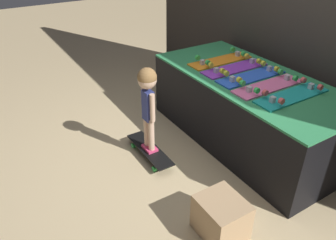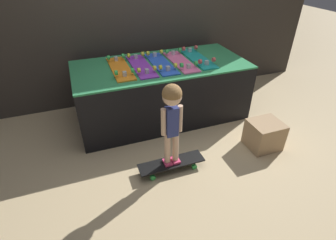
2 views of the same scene
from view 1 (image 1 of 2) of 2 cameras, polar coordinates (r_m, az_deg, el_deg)
name	(u,v)px [view 1 (image 1 of 2)]	position (r m, az deg, el deg)	size (l,w,h in m)	color
ground_plane	(193,157)	(3.32, 4.42, -6.52)	(16.00, 16.00, 0.00)	tan
back_wall	(310,6)	(3.67, 23.54, 17.78)	(5.25, 0.10, 2.65)	#332D28
display_rack	(247,109)	(3.50, 13.60, 1.86)	(2.10, 0.98, 0.72)	black
skateboard_orange_on_rack	(220,60)	(3.67, 9.12, 10.29)	(0.21, 0.74, 0.09)	orange
skateboard_purple_on_rack	(235,68)	(3.50, 11.54, 8.94)	(0.21, 0.74, 0.09)	purple
skateboard_blue_on_rack	(251,76)	(3.33, 14.29, 7.47)	(0.21, 0.74, 0.09)	blue
skateboard_pink_on_rack	(269,85)	(3.17, 17.10, 5.77)	(0.21, 0.74, 0.09)	pink
skateboard_teal_on_rack	(292,95)	(3.05, 20.79, 4.09)	(0.21, 0.74, 0.09)	teal
skateboard_on_floor	(150,150)	(3.29, -3.21, -5.30)	(0.67, 0.18, 0.09)	black
child	(148,95)	(2.96, -3.56, 4.39)	(0.21, 0.17, 0.86)	#E03D6B
storage_box	(221,217)	(2.56, 9.22, -16.38)	(0.35, 0.31, 0.31)	tan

